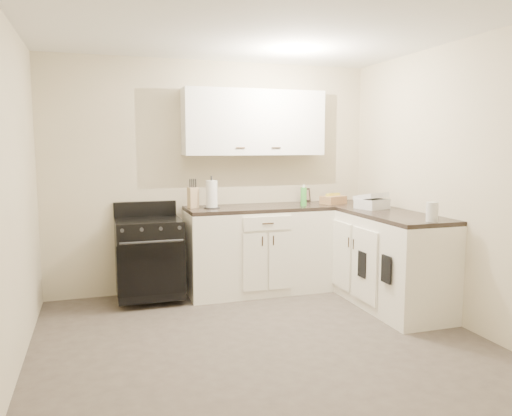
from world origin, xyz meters
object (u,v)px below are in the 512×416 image
object	(u,v)px
stove	(149,258)
paper_towel	(212,194)
countertop_grill	(372,204)
knife_block	(193,198)
wicker_basket	(333,200)

from	to	relation	value
stove	paper_towel	size ratio (longest dim) A/B	2.71
countertop_grill	knife_block	bearing A→B (deg)	143.58
stove	wicker_basket	bearing A→B (deg)	0.00
wicker_basket	countertop_grill	size ratio (longest dim) A/B	0.96
stove	wicker_basket	size ratio (longest dim) A/B	2.97
stove	wicker_basket	distance (m)	2.13
countertop_grill	wicker_basket	bearing A→B (deg)	92.38
stove	countertop_grill	xyz separation A→B (m)	(2.24, -0.53, 0.53)
stove	knife_block	size ratio (longest dim) A/B	3.62
paper_towel	countertop_grill	xyz separation A→B (m)	(1.58, -0.55, -0.09)
knife_block	countertop_grill	distance (m)	1.87
paper_towel	knife_block	bearing A→B (deg)	157.61
wicker_basket	stove	bearing A→B (deg)	-180.00
stove	countertop_grill	distance (m)	2.36
knife_block	countertop_grill	xyz separation A→B (m)	(1.76, -0.63, -0.06)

